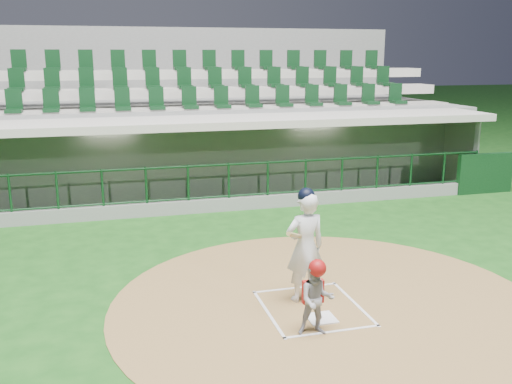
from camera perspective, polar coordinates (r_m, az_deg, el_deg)
ground at (r=9.80m, az=5.02°, el=-10.84°), size 120.00×120.00×0.00m
dirt_circle at (r=9.73m, az=7.12°, el=-11.05°), size 7.20×7.20×0.01m
home_plate at (r=9.20m, az=6.55°, el=-12.43°), size 0.43×0.43×0.02m
batter_box_chalk at (r=9.53m, az=5.65°, el=-11.46°), size 1.55×1.80×0.01m
dugout_structure at (r=16.78m, az=-4.26°, el=2.96°), size 16.40×3.70×3.00m
seating_deck at (r=19.69m, az=-5.91°, el=5.87°), size 17.00×6.72×5.15m
batter at (r=9.47m, az=4.94°, el=-5.34°), size 0.90×0.89×1.94m
catcher at (r=8.51m, az=6.06°, el=-10.43°), size 0.60×0.51×1.16m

